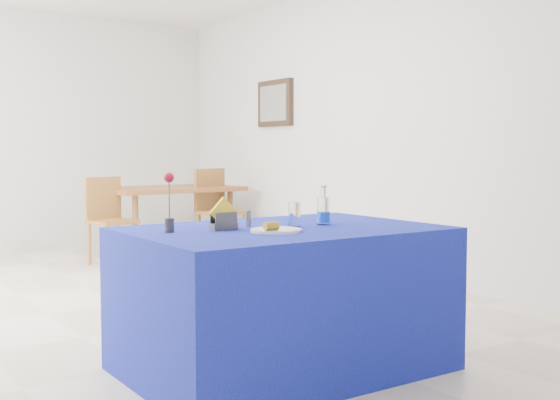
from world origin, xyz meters
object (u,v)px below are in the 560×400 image
object	(u,v)px
blue_table	(283,299)
oak_table	(169,194)
chair_bg_right	(216,205)
plate	(276,230)
water_bottle	(323,212)
chair_bg_left	(109,214)

from	to	relation	value
blue_table	oak_table	bearing A→B (deg)	72.52
chair_bg_right	oak_table	bearing A→B (deg)	124.63
plate	water_bottle	xyz separation A→B (m)	(0.41, 0.14, 0.06)
oak_table	chair_bg_left	world-z (taller)	chair_bg_left
plate	blue_table	size ratio (longest dim) A/B	0.16
plate	chair_bg_left	bearing A→B (deg)	81.23
blue_table	water_bottle	distance (m)	0.52
water_bottle	chair_bg_right	bearing A→B (deg)	69.23
water_bottle	oak_table	bearing A→B (deg)	75.82
oak_table	chair_bg_right	distance (m)	0.56
chair_bg_left	chair_bg_right	xyz separation A→B (m)	(1.27, 0.04, 0.04)
chair_bg_left	chair_bg_right	distance (m)	1.28
water_bottle	chair_bg_left	world-z (taller)	water_bottle
plate	blue_table	world-z (taller)	plate
plate	oak_table	distance (m)	4.68
oak_table	chair_bg_right	world-z (taller)	chair_bg_right
plate	chair_bg_left	world-z (taller)	chair_bg_left
oak_table	water_bottle	bearing A→B (deg)	-104.18
blue_table	water_bottle	world-z (taller)	water_bottle
plate	oak_table	size ratio (longest dim) A/B	0.16
blue_table	chair_bg_left	xyz separation A→B (m)	(0.48, 3.87, 0.14)
blue_table	chair_bg_right	bearing A→B (deg)	65.89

